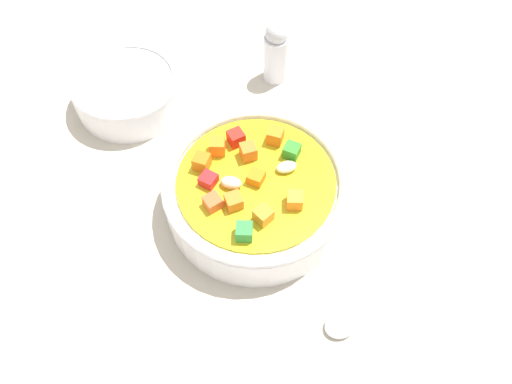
{
  "coord_description": "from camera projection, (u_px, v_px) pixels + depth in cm",
  "views": [
    {
      "loc": [
        23.71,
        17.71,
        49.09
      ],
      "look_at": [
        0.0,
        0.0,
        2.83
      ],
      "focal_mm": 35.02,
      "sensor_mm": 36.0,
      "label": 1
    }
  ],
  "objects": [
    {
      "name": "side_bowl_small",
      "position": [
        128.0,
        89.0,
        0.64
      ],
      "size": [
        13.97,
        13.97,
        4.96
      ],
      "color": "white",
      "rests_on": "ground_plane"
    },
    {
      "name": "pepper_shaker",
      "position": [
        276.0,
        52.0,
        0.65
      ],
      "size": [
        3.26,
        3.26,
        8.85
      ],
      "color": "silver",
      "rests_on": "ground_plane"
    },
    {
      "name": "soup_bowl_main",
      "position": [
        256.0,
        191.0,
        0.55
      ],
      "size": [
        20.24,
        20.24,
        6.96
      ],
      "color": "white",
      "rests_on": "ground_plane"
    },
    {
      "name": "spoon",
      "position": [
        278.0,
        352.0,
        0.48
      ],
      "size": [
        20.5,
        13.07,
        1.01
      ],
      "rotation": [
        0.0,
        0.0,
        2.61
      ],
      "color": "silver",
      "rests_on": "ground_plane"
    },
    {
      "name": "ground_plane",
      "position": [
        256.0,
        210.0,
        0.58
      ],
      "size": [
        140.0,
        140.0,
        2.0
      ],
      "primitive_type": "cube",
      "color": "#BAB2A0"
    }
  ]
}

